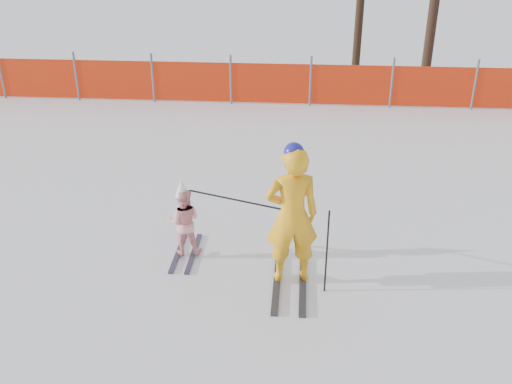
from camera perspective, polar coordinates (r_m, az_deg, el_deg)
ground at (r=7.76m, az=-0.30°, el=-8.28°), size 120.00×120.00×0.00m
adult at (r=7.16m, az=3.61°, el=-2.37°), size 0.75×1.56×1.95m
child at (r=7.99m, az=-7.22°, el=-2.91°), size 0.51×1.05×1.18m
ski_poles at (r=7.28m, az=2.08°, el=-3.17°), size 1.85×0.71×1.17m
safety_fence at (r=14.87m, az=-7.81°, el=10.93°), size 17.44×0.06×1.25m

